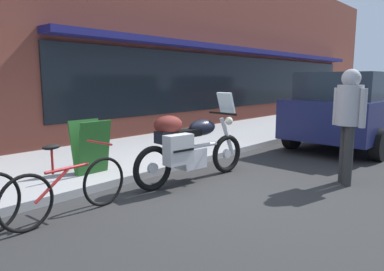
% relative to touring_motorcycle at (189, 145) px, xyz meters
% --- Properties ---
extents(ground_plane, '(80.00, 80.00, 0.00)m').
position_rel_touring_motorcycle_xyz_m(ground_plane, '(-0.03, -0.53, -0.61)').
color(ground_plane, '#2B2B2B').
extents(storefront_building, '(23.62, 0.90, 5.86)m').
position_rel_touring_motorcycle_xyz_m(storefront_building, '(7.78, 3.95, 2.26)').
color(storefront_building, brown).
rests_on(storefront_building, ground_plane).
extents(sidewalk_curb, '(30.00, 3.13, 0.12)m').
position_rel_touring_motorcycle_xyz_m(sidewalk_curb, '(8.97, 2.23, -0.55)').
color(sidewalk_curb, '#9B9B9B').
rests_on(sidewalk_curb, ground_plane).
extents(touring_motorcycle, '(2.26, 0.64, 1.41)m').
position_rel_touring_motorcycle_xyz_m(touring_motorcycle, '(0.00, 0.00, 0.00)').
color(touring_motorcycle, black).
rests_on(touring_motorcycle, ground_plane).
extents(parked_bicycle, '(1.68, 0.48, 0.91)m').
position_rel_touring_motorcycle_xyz_m(parked_bicycle, '(-2.04, 0.08, -0.26)').
color(parked_bicycle, black).
rests_on(parked_bicycle, ground_plane).
extents(parked_minivan, '(4.59, 2.33, 1.79)m').
position_rel_touring_motorcycle_xyz_m(parked_minivan, '(5.14, -0.96, 0.34)').
color(parked_minivan, '#191E4C').
rests_on(parked_minivan, ground_plane).
extents(pedestrian_walking, '(0.48, 0.54, 1.79)m').
position_rel_touring_motorcycle_xyz_m(pedestrian_walking, '(1.58, -1.89, 0.52)').
color(pedestrian_walking, '#2B2B2B').
rests_on(pedestrian_walking, ground_plane).
extents(sandwich_board_sign, '(0.55, 0.40, 0.86)m').
position_rel_touring_motorcycle_xyz_m(sandwich_board_sign, '(-0.95, 1.28, -0.06)').
color(sandwich_board_sign, '#1E511E').
rests_on(sandwich_board_sign, sidewalk_curb).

